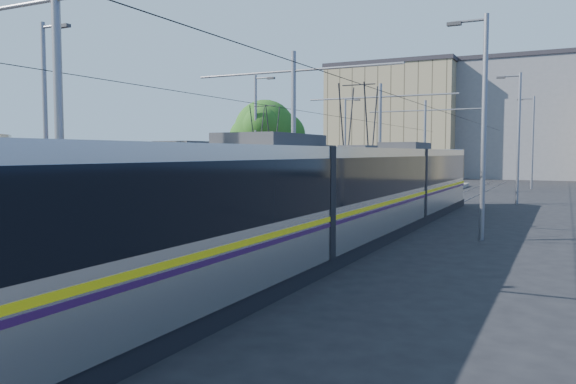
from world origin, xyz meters
The scene contains 13 objects.
ground centered at (0.00, 0.00, 0.00)m, with size 160.00×160.00×0.00m, color black.
platform centered at (0.00, 17.00, 0.15)m, with size 4.00×50.00×0.30m, color gray.
tactile_strip_left centered at (-1.45, 17.00, 0.30)m, with size 0.70×50.00×0.01m, color gray.
tactile_strip_right centered at (1.45, 17.00, 0.30)m, with size 0.70×50.00×0.01m, color gray.
rails centered at (0.00, 17.00, 0.02)m, with size 8.71×70.00×0.03m.
tram_left centered at (-3.60, 12.11, 1.71)m, with size 2.43×30.99×5.50m.
tram_right centered at (3.60, 5.75, 1.86)m, with size 2.43×32.14×5.50m.
catenary centered at (0.00, 14.15, 4.52)m, with size 9.20×70.00×7.00m.
street_lamps centered at (0.00, 21.00, 4.18)m, with size 15.18×38.22×8.00m.
shelter centered at (0.75, 11.54, 1.61)m, with size 0.77×1.18×2.50m.
tree centered at (-7.76, 20.38, 4.52)m, with size 4.60×4.26×6.69m.
building_left centered at (-10.00, 60.00, 7.27)m, with size 16.32×12.24×14.51m.
building_centre centered at (6.00, 64.00, 7.34)m, with size 18.36×14.28×14.66m.
Camera 1 is at (10.16, -12.98, 3.14)m, focal length 35.00 mm.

